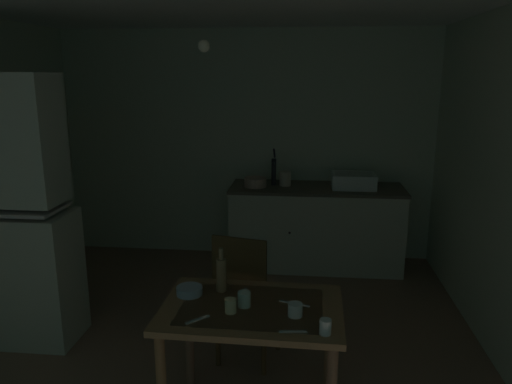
% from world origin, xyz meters
% --- Properties ---
extents(ground_plane, '(5.05, 5.05, 0.00)m').
position_xyz_m(ground_plane, '(0.00, 0.00, 0.00)').
color(ground_plane, '#886651').
extents(wall_back, '(4.15, 0.10, 2.49)m').
position_xyz_m(wall_back, '(0.00, 1.98, 1.24)').
color(wall_back, beige).
rests_on(wall_back, ground).
extents(hutch_cabinet, '(0.94, 0.45, 2.03)m').
position_xyz_m(hutch_cabinet, '(-1.54, -0.11, 0.95)').
color(hutch_cabinet, beige).
rests_on(hutch_cabinet, ground).
extents(counter_cabinet, '(1.80, 0.64, 0.87)m').
position_xyz_m(counter_cabinet, '(0.78, 1.61, 0.44)').
color(counter_cabinet, beige).
rests_on(counter_cabinet, ground).
extents(sink_basin, '(0.44, 0.34, 0.15)m').
position_xyz_m(sink_basin, '(1.15, 1.61, 0.95)').
color(sink_basin, white).
rests_on(sink_basin, counter_cabinet).
extents(hand_pump, '(0.05, 0.27, 0.39)m').
position_xyz_m(hand_pump, '(0.33, 1.66, 1.04)').
color(hand_pump, '#232328').
rests_on(hand_pump, counter_cabinet).
extents(mixing_bowl_counter, '(0.23, 0.23, 0.09)m').
position_xyz_m(mixing_bowl_counter, '(0.14, 1.56, 0.92)').
color(mixing_bowl_counter, tan).
rests_on(mixing_bowl_counter, counter_cabinet).
extents(stoneware_crock, '(0.12, 0.12, 0.15)m').
position_xyz_m(stoneware_crock, '(0.45, 1.64, 0.95)').
color(stoneware_crock, beige).
rests_on(stoneware_crock, counter_cabinet).
extents(dining_table, '(1.04, 0.72, 0.73)m').
position_xyz_m(dining_table, '(0.37, -0.85, 0.63)').
color(dining_table, olive).
rests_on(dining_table, ground).
extents(chair_far_side, '(0.48, 0.48, 0.98)m').
position_xyz_m(chair_far_side, '(0.26, -0.28, 0.50)').
color(chair_far_side, '#50371E').
rests_on(chair_far_side, ground).
extents(serving_bowl_wide, '(0.15, 0.15, 0.05)m').
position_xyz_m(serving_bowl_wide, '(-0.01, -0.74, 0.76)').
color(serving_bowl_wide, '#9EB2C6').
rests_on(serving_bowl_wide, dining_table).
extents(teacup_mint, '(0.06, 0.06, 0.08)m').
position_xyz_m(teacup_mint, '(0.78, -1.12, 0.77)').
color(teacup_mint, white).
rests_on(teacup_mint, dining_table).
extents(mug_tall, '(0.08, 0.08, 0.07)m').
position_xyz_m(mug_tall, '(0.62, -0.94, 0.77)').
color(mug_tall, white).
rests_on(mug_tall, dining_table).
extents(mug_dark, '(0.06, 0.06, 0.08)m').
position_xyz_m(mug_dark, '(0.27, -0.94, 0.77)').
color(mug_dark, beige).
rests_on(mug_dark, dining_table).
extents(teacup_cream, '(0.07, 0.07, 0.09)m').
position_xyz_m(teacup_cream, '(0.33, -0.86, 0.78)').
color(teacup_cream, '#ADD1C1').
rests_on(teacup_cream, dining_table).
extents(glass_bottle, '(0.06, 0.06, 0.27)m').
position_xyz_m(glass_bottle, '(0.17, -0.67, 0.84)').
color(glass_bottle, olive).
rests_on(glass_bottle, dining_table).
extents(table_knife, '(0.18, 0.07, 0.00)m').
position_xyz_m(table_knife, '(0.62, -0.80, 0.74)').
color(table_knife, silver).
rests_on(table_knife, dining_table).
extents(teaspoon_near_bowl, '(0.14, 0.03, 0.00)m').
position_xyz_m(teaspoon_near_bowl, '(0.62, -1.12, 0.74)').
color(teaspoon_near_bowl, beige).
rests_on(teaspoon_near_bowl, dining_table).
extents(teaspoon_by_cup, '(0.05, 0.13, 0.00)m').
position_xyz_m(teaspoon_by_cup, '(0.32, -0.68, 0.74)').
color(teaspoon_by_cup, beige).
rests_on(teaspoon_by_cup, dining_table).
extents(serving_spoon, '(0.12, 0.12, 0.00)m').
position_xyz_m(serving_spoon, '(0.10, -1.04, 0.74)').
color(serving_spoon, beige).
rests_on(serving_spoon, dining_table).
extents(pendant_bulb, '(0.08, 0.08, 0.08)m').
position_xyz_m(pendant_bulb, '(-0.01, -0.15, 2.19)').
color(pendant_bulb, '#F9EFCC').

